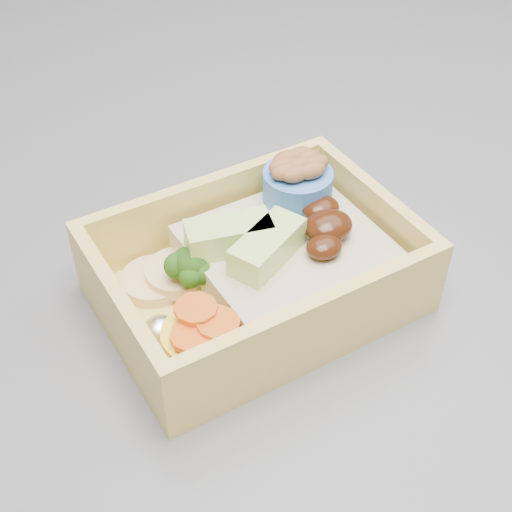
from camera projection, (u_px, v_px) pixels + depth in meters
name	position (u px, v px, depth m)	size (l,w,h in m)	color
island	(215.00, 497.00, 0.84)	(1.24, 0.84, 0.92)	brown
bento_box	(263.00, 265.00, 0.43)	(0.19, 0.14, 0.07)	#E5C75E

